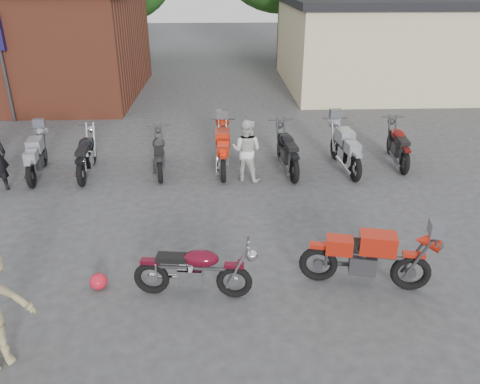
{
  "coord_description": "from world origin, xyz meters",
  "views": [
    {
      "loc": [
        0.48,
        -6.19,
        4.71
      ],
      "look_at": [
        0.82,
        1.89,
        0.9
      ],
      "focal_mm": 35.0,
      "sensor_mm": 36.0,
      "label": 1
    }
  ],
  "objects_px": {
    "row_bike_5": "(287,148)",
    "row_bike_6": "(345,147)",
    "sportbike": "(368,255)",
    "row_bike_4": "(223,147)",
    "row_bike_1": "(36,155)",
    "row_bike_2": "(86,152)",
    "row_bike_7": "(399,143)",
    "row_bike_3": "(159,152)",
    "vintage_motorcycle": "(194,267)",
    "helmet": "(99,281)",
    "person_light": "(247,150)"
  },
  "relations": [
    {
      "from": "helmet",
      "to": "row_bike_6",
      "type": "distance_m",
      "value": 7.23
    },
    {
      "from": "helmet",
      "to": "person_light",
      "type": "bearing_deg",
      "value": 58.58
    },
    {
      "from": "helmet",
      "to": "row_bike_7",
      "type": "distance_m",
      "value": 8.6
    },
    {
      "from": "helmet",
      "to": "person_light",
      "type": "height_order",
      "value": "person_light"
    },
    {
      "from": "vintage_motorcycle",
      "to": "row_bike_3",
      "type": "relative_size",
      "value": 0.96
    },
    {
      "from": "sportbike",
      "to": "person_light",
      "type": "height_order",
      "value": "person_light"
    },
    {
      "from": "sportbike",
      "to": "row_bike_3",
      "type": "distance_m",
      "value": 6.4
    },
    {
      "from": "row_bike_3",
      "to": "row_bike_1",
      "type": "bearing_deg",
      "value": 85.85
    },
    {
      "from": "vintage_motorcycle",
      "to": "row_bike_2",
      "type": "bearing_deg",
      "value": 126.86
    },
    {
      "from": "person_light",
      "to": "vintage_motorcycle",
      "type": "bearing_deg",
      "value": 98.74
    },
    {
      "from": "vintage_motorcycle",
      "to": "row_bike_7",
      "type": "height_order",
      "value": "row_bike_7"
    },
    {
      "from": "vintage_motorcycle",
      "to": "row_bike_5",
      "type": "relative_size",
      "value": 0.86
    },
    {
      "from": "row_bike_4",
      "to": "row_bike_6",
      "type": "relative_size",
      "value": 0.99
    },
    {
      "from": "row_bike_5",
      "to": "row_bike_7",
      "type": "relative_size",
      "value": 1.05
    },
    {
      "from": "person_light",
      "to": "row_bike_4",
      "type": "bearing_deg",
      "value": -27.92
    },
    {
      "from": "row_bike_5",
      "to": "row_bike_6",
      "type": "distance_m",
      "value": 1.51
    },
    {
      "from": "vintage_motorcycle",
      "to": "row_bike_6",
      "type": "height_order",
      "value": "row_bike_6"
    },
    {
      "from": "helmet",
      "to": "person_light",
      "type": "xyz_separation_m",
      "value": [
        2.66,
        4.35,
        0.64
      ]
    },
    {
      "from": "helmet",
      "to": "row_bike_7",
      "type": "relative_size",
      "value": 0.14
    },
    {
      "from": "person_light",
      "to": "row_bike_7",
      "type": "bearing_deg",
      "value": -145.5
    },
    {
      "from": "sportbike",
      "to": "row_bike_7",
      "type": "xyz_separation_m",
      "value": [
        2.39,
        5.37,
        -0.0
      ]
    },
    {
      "from": "row_bike_1",
      "to": "row_bike_7",
      "type": "xyz_separation_m",
      "value": [
        9.39,
        0.46,
        0.02
      ]
    },
    {
      "from": "row_bike_6",
      "to": "vintage_motorcycle",
      "type": "bearing_deg",
      "value": 139.93
    },
    {
      "from": "sportbike",
      "to": "row_bike_2",
      "type": "height_order",
      "value": "sportbike"
    },
    {
      "from": "helmet",
      "to": "row_bike_5",
      "type": "bearing_deg",
      "value": 52.66
    },
    {
      "from": "vintage_motorcycle",
      "to": "helmet",
      "type": "xyz_separation_m",
      "value": [
        -1.59,
        0.25,
        -0.4
      ]
    },
    {
      "from": "row_bike_2",
      "to": "row_bike_7",
      "type": "xyz_separation_m",
      "value": [
        8.16,
        0.4,
        0.0
      ]
    },
    {
      "from": "row_bike_5",
      "to": "row_bike_6",
      "type": "bearing_deg",
      "value": -93.71
    },
    {
      "from": "row_bike_7",
      "to": "row_bike_5",
      "type": "bearing_deg",
      "value": 102.84
    },
    {
      "from": "helmet",
      "to": "row_bike_5",
      "type": "distance_m",
      "value": 6.19
    },
    {
      "from": "sportbike",
      "to": "row_bike_4",
      "type": "bearing_deg",
      "value": 126.45
    },
    {
      "from": "sportbike",
      "to": "row_bike_7",
      "type": "distance_m",
      "value": 5.88
    },
    {
      "from": "row_bike_1",
      "to": "row_bike_2",
      "type": "bearing_deg",
      "value": -94.91
    },
    {
      "from": "helmet",
      "to": "row_bike_4",
      "type": "relative_size",
      "value": 0.14
    },
    {
      "from": "row_bike_3",
      "to": "row_bike_4",
      "type": "height_order",
      "value": "row_bike_4"
    },
    {
      "from": "sportbike",
      "to": "row_bike_5",
      "type": "distance_m",
      "value": 5.04
    },
    {
      "from": "person_light",
      "to": "row_bike_6",
      "type": "distance_m",
      "value": 2.67
    },
    {
      "from": "row_bike_2",
      "to": "row_bike_3",
      "type": "distance_m",
      "value": 1.84
    },
    {
      "from": "helmet",
      "to": "row_bike_1",
      "type": "xyz_separation_m",
      "value": [
        -2.61,
        4.82,
        0.43
      ]
    },
    {
      "from": "helmet",
      "to": "row_bike_7",
      "type": "height_order",
      "value": "row_bike_7"
    },
    {
      "from": "row_bike_4",
      "to": "row_bike_3",
      "type": "bearing_deg",
      "value": 92.46
    },
    {
      "from": "row_bike_2",
      "to": "helmet",
      "type": "bearing_deg",
      "value": -168.07
    },
    {
      "from": "row_bike_3",
      "to": "row_bike_7",
      "type": "relative_size",
      "value": 0.94
    },
    {
      "from": "row_bike_1",
      "to": "row_bike_2",
      "type": "xyz_separation_m",
      "value": [
        1.23,
        0.07,
        0.02
      ]
    },
    {
      "from": "row_bike_2",
      "to": "row_bike_4",
      "type": "xyz_separation_m",
      "value": [
        3.47,
        0.15,
        0.03
      ]
    },
    {
      "from": "person_light",
      "to": "row_bike_5",
      "type": "height_order",
      "value": "person_light"
    },
    {
      "from": "row_bike_2",
      "to": "row_bike_5",
      "type": "xyz_separation_m",
      "value": [
        5.13,
        0.02,
        0.03
      ]
    },
    {
      "from": "vintage_motorcycle",
      "to": "row_bike_1",
      "type": "relative_size",
      "value": 0.93
    },
    {
      "from": "row_bike_1",
      "to": "helmet",
      "type": "bearing_deg",
      "value": -159.53
    },
    {
      "from": "vintage_motorcycle",
      "to": "row_bike_3",
      "type": "height_order",
      "value": "row_bike_3"
    }
  ]
}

